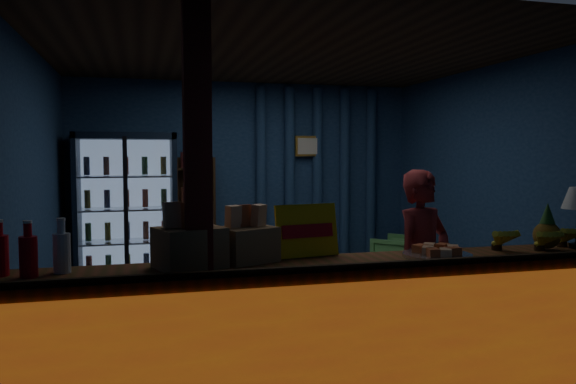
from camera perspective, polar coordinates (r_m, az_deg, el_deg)
The scene contains 18 objects.
ground at distance 5.70m, azimuth -0.11°, elevation -12.89°, with size 4.60×4.60×0.00m, color #515154.
room_walls at distance 5.45m, azimuth -0.12°, elevation 3.11°, with size 4.60×4.60×4.60m.
counter at distance 3.82m, azimuth 7.39°, elevation -13.93°, with size 4.40×0.57×0.99m.
support_post at distance 3.41m, azimuth -9.13°, elevation -1.95°, with size 0.16×0.16×2.60m, color maroon.
beverage_cooler at distance 7.23m, azimuth -16.07°, elevation -1.90°, with size 1.20×0.62×1.90m.
bottle_shelf at distance 7.41m, azimuth -9.43°, elevation -2.74°, with size 0.50×0.28×1.60m.
curtain_folds at distance 7.80m, azimuth 3.01°, elevation 1.36°, with size 1.74×0.14×2.50m.
framed_picture at distance 7.70m, azimuth 2.05°, elevation 4.68°, with size 0.36×0.04×0.28m.
shopkeeper at distance 4.60m, azimuth 13.52°, elevation -7.30°, with size 0.55×0.36×1.52m, color maroon.
green_chair at distance 7.54m, azimuth 11.36°, elevation -6.56°, with size 0.61×0.63×0.57m, color #5CB45A.
side_table at distance 7.07m, azimuth -1.59°, elevation -7.25°, with size 0.69×0.57×0.66m.
yellow_sign at distance 3.79m, azimuth 1.93°, elevation -3.94°, with size 0.45×0.16×0.36m.
soda_bottles at distance 3.54m, azimuth -24.72°, elevation -5.63°, with size 0.43×0.18×0.32m.
snack_box_left at distance 3.48m, azimuth -9.97°, elevation -5.26°, with size 0.47×0.43×0.40m.
snack_box_centre at distance 3.64m, azimuth -4.24°, elevation -5.04°, with size 0.43×0.40×0.37m.
pastry_tray at distance 3.92m, azimuth 14.92°, elevation -6.05°, with size 0.46×0.46×0.08m.
banana_bunches at distance 4.44m, azimuth 23.98°, elevation -4.28°, with size 0.81×0.31×0.18m.
pineapple at distance 4.47m, azimuth 24.82°, elevation -3.62°, with size 0.19×0.19×0.33m.
Camera 1 is at (-1.38, -5.27, 1.64)m, focal length 35.00 mm.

